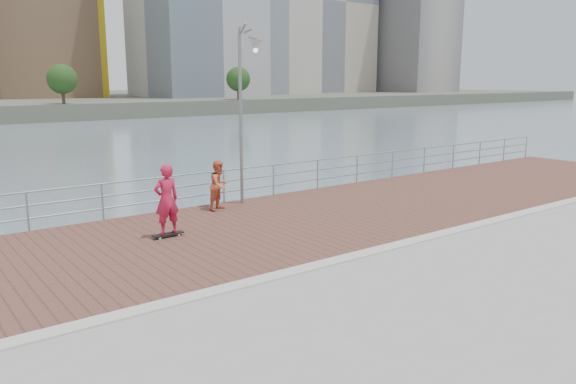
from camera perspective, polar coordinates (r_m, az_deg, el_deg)
water at (r=13.81m, az=5.14°, el=-14.91°), size 400.00×400.00×0.00m
brick_lane at (r=15.78m, az=-3.48°, el=-3.67°), size 40.00×6.80×0.02m
curb at (r=13.04m, az=5.30°, el=-6.88°), size 40.00×0.40×0.06m
guardrail at (r=18.50m, az=-9.30°, el=0.61°), size 39.06×0.06×1.13m
street_lamp at (r=18.11m, az=-4.19°, el=10.87°), size 0.40×1.18×5.56m
skateboard at (r=15.15m, az=-12.09°, el=-4.21°), size 0.85×0.23×0.10m
skateboarder at (r=14.93m, az=-12.24°, el=-0.76°), size 0.68×0.46×1.85m
bystander at (r=17.89m, az=-6.99°, el=0.68°), size 0.94×0.85×1.57m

